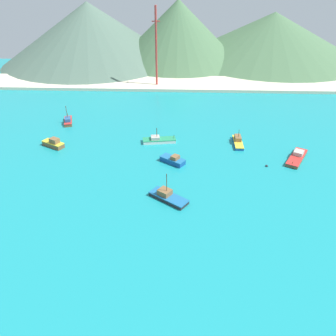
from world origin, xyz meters
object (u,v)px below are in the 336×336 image
(fishing_boat_9, at_px, (54,143))
(radio_tower, at_px, (156,48))
(fishing_boat_0, at_px, (173,160))
(buoy_1, at_px, (267,166))
(fishing_boat_7, at_px, (68,121))
(fishing_boat_6, at_px, (238,141))
(fishing_boat_10, at_px, (297,157))
(fishing_boat_1, at_px, (159,140))
(fishing_boat_5, at_px, (168,197))

(fishing_boat_9, bearing_deg, radio_tower, 65.57)
(fishing_boat_0, relative_size, radio_tower, 0.22)
(fishing_boat_9, height_order, buoy_1, fishing_boat_9)
(fishing_boat_0, bearing_deg, fishing_boat_7, 145.05)
(fishing_boat_6, bearing_deg, fishing_boat_9, -175.69)
(fishing_boat_6, distance_m, radio_tower, 62.24)
(fishing_boat_9, relative_size, buoy_1, 10.70)
(fishing_boat_6, distance_m, fishing_boat_10, 17.17)
(fishing_boat_0, distance_m, fishing_boat_1, 12.98)
(fishing_boat_1, xyz_separation_m, buoy_1, (29.27, -13.07, -0.57))
(fishing_boat_1, bearing_deg, fishing_boat_5, -82.22)
(fishing_boat_10, height_order, radio_tower, radio_tower)
(fishing_boat_1, bearing_deg, fishing_boat_10, -12.94)
(fishing_boat_1, relative_size, radio_tower, 0.31)
(fishing_boat_5, height_order, fishing_boat_10, fishing_boat_5)
(fishing_boat_7, xyz_separation_m, fishing_boat_9, (0.90, -17.08, 0.20))
(radio_tower, bearing_deg, fishing_boat_7, -123.76)
(fishing_boat_6, relative_size, fishing_boat_9, 1.22)
(fishing_boat_5, xyz_separation_m, fishing_boat_10, (34.38, 19.76, -0.09))
(fishing_boat_0, height_order, fishing_boat_9, fishing_boat_9)
(fishing_boat_0, bearing_deg, fishing_boat_5, -92.39)
(fishing_boat_5, relative_size, fishing_boat_9, 1.30)
(radio_tower, bearing_deg, buoy_1, -63.22)
(fishing_boat_7, height_order, radio_tower, radio_tower)
(fishing_boat_6, xyz_separation_m, fishing_boat_7, (-54.75, 13.02, 0.07))
(fishing_boat_7, distance_m, fishing_boat_9, 17.11)
(fishing_boat_6, distance_m, fishing_boat_7, 56.28)
(fishing_boat_0, xyz_separation_m, radio_tower, (-8.84, 65.48, 15.67))
(fishing_boat_5, xyz_separation_m, fishing_boat_9, (-34.27, 24.40, 0.28))
(fishing_boat_5, relative_size, buoy_1, 13.94)
(fishing_boat_10, xyz_separation_m, radio_tower, (-42.53, 62.14, 15.87))
(fishing_boat_5, bearing_deg, fishing_boat_9, 144.55)
(fishing_boat_9, bearing_deg, fishing_boat_10, -3.86)
(fishing_boat_7, relative_size, radio_tower, 0.24)
(fishing_boat_1, distance_m, fishing_boat_9, 30.66)
(fishing_boat_0, relative_size, buoy_1, 10.61)
(fishing_boat_0, bearing_deg, fishing_boat_6, 32.50)
(fishing_boat_9, xyz_separation_m, fishing_boat_10, (68.65, -4.64, -0.37))
(fishing_boat_0, bearing_deg, fishing_boat_10, 5.66)
(fishing_boat_1, relative_size, fishing_boat_9, 1.40)
(fishing_boat_6, bearing_deg, buoy_1, -65.94)
(fishing_boat_5, height_order, buoy_1, fishing_boat_5)
(fishing_boat_1, distance_m, fishing_boat_7, 33.83)
(fishing_boat_6, bearing_deg, fishing_boat_7, 166.62)
(buoy_1, bearing_deg, fishing_boat_5, -148.59)
(fishing_boat_7, xyz_separation_m, radio_tower, (27.02, 40.42, 15.70))
(fishing_boat_10, bearing_deg, radio_tower, 124.39)
(fishing_boat_1, height_order, fishing_boat_10, fishing_boat_1)
(fishing_boat_1, height_order, fishing_boat_9, fishing_boat_1)
(fishing_boat_6, bearing_deg, fishing_boat_5, -124.53)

